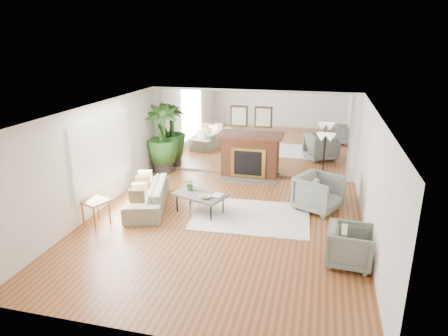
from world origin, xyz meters
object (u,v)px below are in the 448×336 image
(fireplace, at_px, (249,155))
(side_table, at_px, (95,204))
(floor_lamp, at_px, (325,142))
(sofa, at_px, (147,196))
(coffee_table, at_px, (200,195))
(armchair_front, at_px, (350,246))
(armchair_back, at_px, (318,193))
(potted_ficus, at_px, (162,137))

(fireplace, bearing_deg, side_table, -124.42)
(fireplace, distance_m, floor_lamp, 2.24)
(fireplace, bearing_deg, sofa, -125.25)
(sofa, xyz_separation_m, side_table, (-0.70, -1.10, 0.17))
(coffee_table, xyz_separation_m, sofa, (-1.30, -0.03, -0.12))
(armchair_front, relative_size, floor_lamp, 0.52)
(coffee_table, distance_m, floor_lamp, 3.64)
(coffee_table, distance_m, armchair_back, 2.78)
(armchair_back, relative_size, side_table, 1.48)
(fireplace, bearing_deg, coffee_table, -103.36)
(coffee_table, height_order, potted_ficus, potted_ficus)
(fireplace, relative_size, floor_lamp, 1.34)
(floor_lamp, bearing_deg, armchair_front, -82.17)
(fireplace, distance_m, coffee_table, 2.82)
(sofa, bearing_deg, armchair_back, 85.93)
(side_table, bearing_deg, floor_lamp, 35.41)
(side_table, bearing_deg, sofa, 57.74)
(fireplace, relative_size, sofa, 0.98)
(armchair_back, relative_size, floor_lamp, 0.62)
(fireplace, height_order, floor_lamp, fireplace)
(fireplace, height_order, potted_ficus, fireplace)
(armchair_front, xyz_separation_m, potted_ficus, (-5.20, 4.07, 0.73))
(sofa, xyz_separation_m, armchair_front, (4.55, -1.47, 0.06))
(coffee_table, relative_size, armchair_back, 1.40)
(armchair_back, distance_m, side_table, 5.04)
(fireplace, relative_size, potted_ficus, 1.00)
(potted_ficus, bearing_deg, floor_lamp, -4.15)
(sofa, distance_m, side_table, 1.31)
(armchair_back, height_order, side_table, armchair_back)
(coffee_table, relative_size, side_table, 2.07)
(sofa, relative_size, floor_lamp, 1.37)
(sofa, height_order, armchair_front, armchair_front)
(sofa, distance_m, potted_ficus, 2.80)
(armchair_back, bearing_deg, floor_lamp, 23.86)
(fireplace, distance_m, side_table, 4.69)
(sofa, distance_m, armchair_front, 4.78)
(fireplace, distance_m, armchair_back, 2.79)
(sofa, xyz_separation_m, armchair_back, (3.96, 0.84, 0.12))
(sofa, height_order, side_table, sofa)
(coffee_table, relative_size, potted_ficus, 0.65)
(side_table, distance_m, floor_lamp, 5.87)
(coffee_table, height_order, side_table, side_table)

